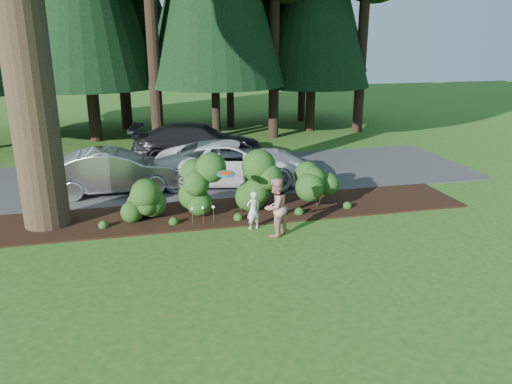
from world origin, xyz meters
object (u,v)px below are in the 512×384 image
(car_dark_suv, at_px, (198,143))
(adult, at_px, (276,207))
(car_white_suv, at_px, (233,163))
(child, at_px, (253,210))
(car_silver_wagon, at_px, (115,171))
(frisbee, at_px, (226,174))

(car_dark_suv, height_order, adult, car_dark_suv)
(car_white_suv, distance_m, adult, 5.06)
(car_white_suv, relative_size, child, 5.04)
(child, xyz_separation_m, adult, (0.47, -0.61, 0.26))
(car_silver_wagon, bearing_deg, car_white_suv, -89.96)
(adult, distance_m, frisbee, 1.62)
(car_silver_wagon, bearing_deg, adult, -140.76)
(car_dark_suv, distance_m, child, 8.02)
(car_dark_suv, bearing_deg, car_silver_wagon, 148.07)
(adult, xyz_separation_m, frisbee, (-1.19, 0.76, 0.80))
(child, bearing_deg, frisbee, -26.69)
(frisbee, bearing_deg, child, -11.76)
(adult, bearing_deg, car_silver_wagon, -83.60)
(car_silver_wagon, xyz_separation_m, car_white_suv, (4.10, 0.12, 0.03))
(car_white_suv, bearing_deg, child, -172.36)
(frisbee, bearing_deg, car_white_suv, 76.65)
(car_dark_suv, xyz_separation_m, child, (0.52, -8.00, -0.28))
(car_silver_wagon, bearing_deg, car_dark_suv, -43.47)
(adult, bearing_deg, car_white_suv, -122.61)
(car_white_suv, relative_size, car_dark_suv, 1.00)
(child, distance_m, adult, 0.81)
(car_white_suv, bearing_deg, adult, -166.62)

